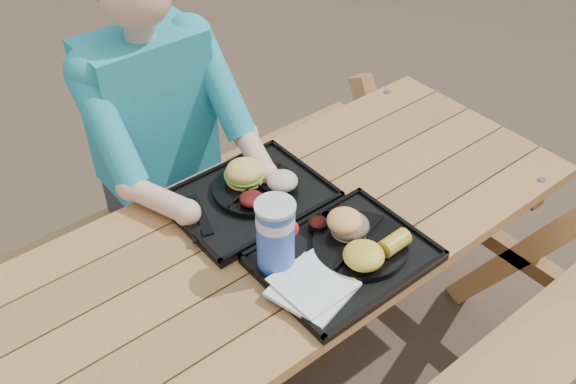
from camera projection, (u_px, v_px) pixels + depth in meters
ground at (288, 377)px, 2.32m from camera, size 60.00×60.00×0.00m
picnic_table at (288, 311)px, 2.08m from camera, size 1.80×1.49×0.75m
tray_near at (344, 259)px, 1.73m from camera, size 0.45×0.35×0.02m
tray_far at (250, 199)px, 1.92m from camera, size 0.45×0.35×0.02m
plate_near at (360, 245)px, 1.74m from camera, size 0.26×0.26×0.02m
plate_far at (255, 188)px, 1.92m from camera, size 0.26×0.26×0.02m
napkin_stack at (313, 288)px, 1.62m from camera, size 0.22×0.22×0.02m
soda_cup at (276, 237)px, 1.64m from camera, size 0.10×0.10×0.20m
condiment_bbq at (318, 226)px, 1.79m from camera, size 0.05×0.05×0.03m
condiment_mustard at (328, 219)px, 1.81m from camera, size 0.05×0.05×0.03m
sandwich at (350, 217)px, 1.73m from camera, size 0.10×0.10×0.11m
mac_cheese at (364, 255)px, 1.66m from camera, size 0.11×0.11×0.05m
corn_cob at (395, 243)px, 1.70m from camera, size 0.09×0.09×0.05m
cutlery_far at (199, 215)px, 1.84m from camera, size 0.08×0.18×0.01m
burger at (244, 167)px, 1.90m from camera, size 0.11×0.11×0.10m
baked_beans at (252, 199)px, 1.85m from camera, size 0.07×0.07×0.03m
potato_salad at (282, 181)px, 1.89m from camera, size 0.09×0.09×0.05m
diner at (161, 166)px, 2.24m from camera, size 0.48×0.84×1.28m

